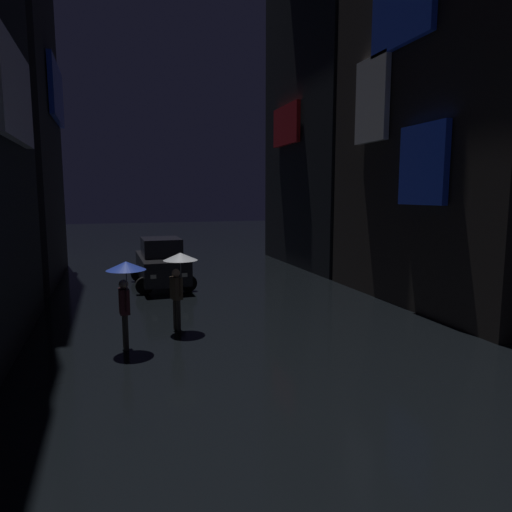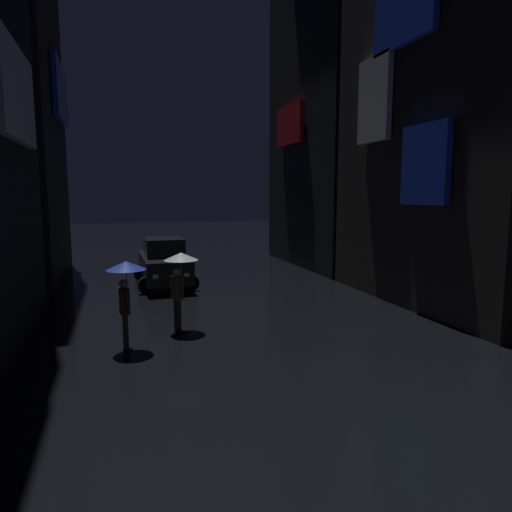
{
  "view_description": "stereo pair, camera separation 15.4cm",
  "coord_description": "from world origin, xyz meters",
  "views": [
    {
      "loc": [
        -3.38,
        0.64,
        3.65
      ],
      "look_at": [
        0.0,
        11.16,
        2.14
      ],
      "focal_mm": 32.0,
      "sensor_mm": 36.0,
      "label": 1
    },
    {
      "loc": [
        -3.24,
        0.59,
        3.65
      ],
      "look_at": [
        0.0,
        11.16,
        2.14
      ],
      "focal_mm": 32.0,
      "sensor_mm": 36.0,
      "label": 2
    }
  ],
  "objects": [
    {
      "name": "car_distant",
      "position": [
        -1.48,
        18.77,
        0.93
      ],
      "size": [
        2.3,
        4.17,
        1.92
      ],
      "color": "black",
      "rests_on": "ground"
    },
    {
      "name": "building_right_far",
      "position": [
        7.49,
        22.22,
        11.1
      ],
      "size": [
        4.25,
        8.44,
        22.19
      ],
      "color": "black",
      "rests_on": "ground"
    },
    {
      "name": "building_right_mid",
      "position": [
        7.48,
        13.34,
        8.01
      ],
      "size": [
        4.25,
        8.69,
        15.99
      ],
      "color": "#2D2826",
      "rests_on": "ground"
    },
    {
      "name": "pedestrian_midstreet_centre_clear",
      "position": [
        -1.69,
        12.56,
        1.67
      ],
      "size": [
        0.9,
        0.9,
        2.12
      ],
      "color": "#38332D",
      "rests_on": "ground"
    },
    {
      "name": "pedestrian_near_crossing_blue",
      "position": [
        -3.09,
        11.39,
        1.67
      ],
      "size": [
        0.9,
        0.9,
        2.12
      ],
      "color": "#38332D",
      "rests_on": "ground"
    }
  ]
}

